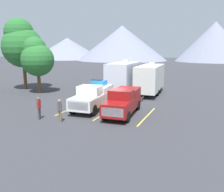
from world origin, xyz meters
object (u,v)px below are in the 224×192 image
camper_trailer_b (150,78)px  person_b (60,109)px  camper_trailer_a (124,76)px  pickup_truck_a (93,96)px  pickup_truck_b (123,101)px  person_a (39,107)px

camper_trailer_b → person_b: size_ratio=4.80×
camper_trailer_a → person_b: 12.37m
person_b → camper_trailer_a: bearing=87.5°
pickup_truck_a → person_b: bearing=-95.4°
pickup_truck_b → person_a: size_ratio=3.31×
camper_trailer_a → camper_trailer_b: bearing=17.6°
camper_trailer_a → person_b: camper_trailer_a is taller
person_a → pickup_truck_b: bearing=35.1°
pickup_truck_a → camper_trailer_b: bearing=70.6°
camper_trailer_a → person_a: camper_trailer_a is taller
pickup_truck_a → pickup_truck_b: bearing=-12.8°
person_b → pickup_truck_b: bearing=47.2°
pickup_truck_b → camper_trailer_a: 9.04m
camper_trailer_a → camper_trailer_b: 3.09m
camper_trailer_b → person_a: camper_trailer_b is taller
pickup_truck_b → camper_trailer_a: size_ratio=0.72×
pickup_truck_a → pickup_truck_b: 3.21m
person_a → person_b: person_a is taller
pickup_truck_b → person_b: (-3.56, -3.84, -0.13)m
pickup_truck_a → person_b: 4.57m
camper_trailer_a → camper_trailer_b: camper_trailer_a is taller
pickup_truck_a → pickup_truck_b: pickup_truck_a is taller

